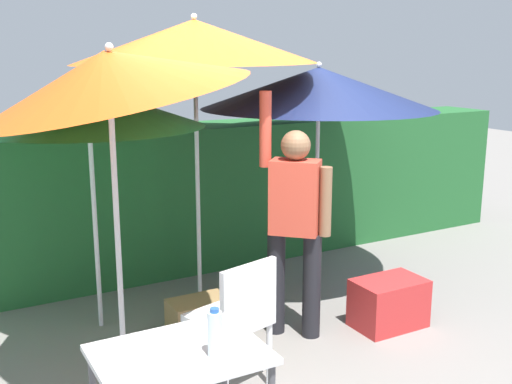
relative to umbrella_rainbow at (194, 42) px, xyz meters
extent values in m
plane|color=gray|center=(0.20, -0.96, -2.23)|extent=(24.00, 24.00, 0.00)
cube|color=#23602D|center=(0.20, 0.93, -1.51)|extent=(8.00, 0.70, 1.44)
cylinder|color=silver|center=(0.00, 0.00, -1.20)|extent=(0.04, 0.04, 2.06)
cone|color=#EA5919|center=(0.00, 0.00, 0.00)|extent=(2.01, 2.01, 0.37)
sphere|color=silver|center=(0.00, 0.00, 0.20)|extent=(0.05, 0.05, 0.05)
cylinder|color=silver|center=(1.11, -0.17, -1.40)|extent=(0.04, 0.04, 1.66)
cone|color=#19234C|center=(1.10, -0.17, -0.39)|extent=(2.10, 2.10, 0.40)
sphere|color=silver|center=(1.10, -0.17, -0.19)|extent=(0.05, 0.05, 0.05)
cylinder|color=silver|center=(-0.91, -0.08, -1.43)|extent=(0.04, 0.04, 1.60)
cone|color=green|center=(-0.91, -0.08, -0.48)|extent=(1.75, 1.75, 0.32)
sphere|color=silver|center=(-0.91, -0.08, -0.30)|extent=(0.05, 0.05, 0.05)
cylinder|color=silver|center=(-1.01, -1.06, -1.29)|extent=(0.04, 0.04, 1.89)
cone|color=#EA5919|center=(-1.01, -1.09, -0.21)|extent=(1.66, 1.64, 0.65)
sphere|color=silver|center=(-1.02, -1.12, -0.05)|extent=(0.05, 0.05, 0.05)
cylinder|color=black|center=(0.27, -0.85, -1.82)|extent=(0.14, 0.14, 0.82)
cylinder|color=black|center=(0.47, -1.05, -1.82)|extent=(0.14, 0.14, 0.82)
cube|color=#E04C38|center=(0.37, -0.95, -1.13)|extent=(0.41, 0.41, 0.56)
sphere|color=#8C6647|center=(0.37, -0.95, -0.74)|extent=(0.22, 0.22, 0.22)
cylinder|color=#E04C38|center=(0.21, -0.79, -0.63)|extent=(0.13, 0.13, 0.56)
cylinder|color=#8C6647|center=(0.54, -1.11, -1.15)|extent=(0.13, 0.13, 0.52)
cylinder|color=silver|center=(-0.26, -1.14, -2.01)|extent=(0.04, 0.04, 0.44)
cylinder|color=silver|center=(-0.63, -1.24, -2.01)|extent=(0.04, 0.04, 0.44)
cylinder|color=silver|center=(-0.17, -1.51, -2.01)|extent=(0.04, 0.04, 0.44)
cylinder|color=silver|center=(-0.54, -1.61, -2.01)|extent=(0.04, 0.04, 0.44)
cube|color=silver|center=(-0.40, -1.38, -1.77)|extent=(0.54, 0.54, 0.05)
cube|color=silver|center=(-0.35, -1.57, -1.54)|extent=(0.44, 0.15, 0.40)
cube|color=red|center=(1.11, -1.21, -2.04)|extent=(0.56, 0.37, 0.39)
cube|color=#9E7A4C|center=(-0.28, -0.62, -2.09)|extent=(0.46, 0.29, 0.29)
cylinder|color=#4C4C51|center=(-0.69, -1.92, -1.87)|extent=(0.04, 0.04, 0.73)
cube|color=silver|center=(-1.05, -2.18, -1.49)|extent=(0.80, 0.60, 0.03)
cylinder|color=silver|center=(-0.92, -2.29, -1.36)|extent=(0.07, 0.07, 0.22)
cylinder|color=#2D60B7|center=(-0.92, -2.29, -1.24)|extent=(0.04, 0.04, 0.02)
camera|label=1|loc=(-2.03, -4.71, -0.07)|focal=43.13mm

